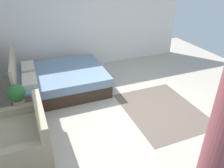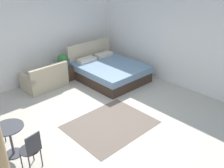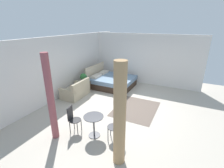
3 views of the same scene
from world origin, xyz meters
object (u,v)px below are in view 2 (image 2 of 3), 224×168
(potted_plant, at_px, (62,60))
(bed, at_px, (109,71))
(cafe_chair_near_window, at_px, (32,148))
(balcony_table, at_px, (10,135))
(vase, at_px, (68,62))
(nightstand, at_px, (67,73))
(couch, at_px, (45,80))

(potted_plant, bearing_deg, bed, -39.25)
(cafe_chair_near_window, bearing_deg, balcony_table, 99.94)
(bed, xyz_separation_m, vase, (-0.98, 0.98, 0.30))
(cafe_chair_near_window, bearing_deg, nightstand, 47.34)
(balcony_table, height_order, cafe_chair_near_window, cafe_chair_near_window)
(bed, distance_m, nightstand, 1.45)
(couch, height_order, cafe_chair_near_window, cafe_chair_near_window)
(potted_plant, bearing_deg, couch, -175.44)
(couch, relative_size, nightstand, 2.56)
(balcony_table, xyz_separation_m, cafe_chair_near_window, (0.12, -0.70, 0.03))
(nightstand, relative_size, potted_plant, 1.12)
(couch, distance_m, balcony_table, 3.14)
(nightstand, bearing_deg, cafe_chair_near_window, -132.66)
(couch, relative_size, vase, 5.66)
(nightstand, bearing_deg, potted_plant, 157.90)
(balcony_table, bearing_deg, nightstand, 38.71)
(vase, bearing_deg, potted_plant, 179.88)
(bed, distance_m, couch, 2.15)
(potted_plant, bearing_deg, vase, -0.12)
(potted_plant, distance_m, vase, 0.26)
(vase, height_order, cafe_chair_near_window, cafe_chair_near_window)
(nightstand, distance_m, cafe_chair_near_window, 4.15)
(bed, relative_size, balcony_table, 3.25)
(bed, height_order, vase, bed)
(nightstand, bearing_deg, bed, -40.50)
(vase, relative_size, cafe_chair_near_window, 0.27)
(nightstand, bearing_deg, couch, -178.76)
(vase, height_order, balcony_table, vase)
(vase, bearing_deg, balcony_table, -141.94)
(bed, distance_m, vase, 1.42)
(couch, xyz_separation_m, potted_plant, (0.73, 0.06, 0.46))
(cafe_chair_near_window, bearing_deg, potted_plant, 48.75)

